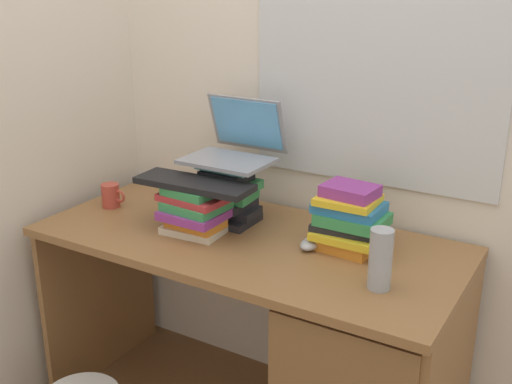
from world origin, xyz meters
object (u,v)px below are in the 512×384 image
(book_stack_keyboard_riser, at_px, (195,210))
(computer_mouse, at_px, (311,243))
(book_stack_side, at_px, (349,219))
(mug, at_px, (111,195))
(book_stack_tall, at_px, (226,194))
(keyboard, at_px, (194,184))
(water_bottle, at_px, (381,259))
(laptop, at_px, (236,145))
(desk, at_px, (341,361))

(book_stack_keyboard_riser, xyz_separation_m, computer_mouse, (0.41, 0.09, -0.07))
(book_stack_side, relative_size, mug, 2.24)
(book_stack_tall, relative_size, keyboard, 0.58)
(keyboard, bearing_deg, book_stack_tall, 75.30)
(book_stack_keyboard_riser, height_order, mug, book_stack_keyboard_riser)
(keyboard, distance_m, water_bottle, 0.71)
(book_stack_side, distance_m, keyboard, 0.54)
(book_stack_tall, bearing_deg, book_stack_side, 0.35)
(laptop, relative_size, keyboard, 0.73)
(computer_mouse, relative_size, water_bottle, 0.57)
(book_stack_keyboard_riser, bearing_deg, keyboard, 125.82)
(book_stack_side, bearing_deg, desk, -70.07)
(book_stack_side, bearing_deg, water_bottle, -49.22)
(laptop, distance_m, computer_mouse, 0.47)
(book_stack_side, xyz_separation_m, mug, (-0.94, -0.11, -0.05))
(water_bottle, bearing_deg, book_stack_keyboard_riser, 175.05)
(book_stack_tall, relative_size, book_stack_keyboard_riser, 1.02)
(keyboard, height_order, mug, keyboard)
(book_stack_tall, xyz_separation_m, book_stack_side, (0.48, 0.00, -0.00))
(book_stack_side, distance_m, computer_mouse, 0.15)
(book_stack_keyboard_riser, xyz_separation_m, keyboard, (-0.00, 0.00, 0.09))
(book_stack_tall, xyz_separation_m, keyboard, (-0.03, -0.15, 0.08))
(book_stack_keyboard_riser, xyz_separation_m, book_stack_side, (0.51, 0.16, 0.01))
(desk, bearing_deg, book_stack_keyboard_riser, -176.80)
(keyboard, distance_m, computer_mouse, 0.45)
(book_stack_tall, height_order, mug, book_stack_tall)
(desk, relative_size, mug, 13.71)
(keyboard, bearing_deg, computer_mouse, 8.87)
(desk, xyz_separation_m, keyboard, (-0.56, -0.03, 0.53))
(book_stack_side, xyz_separation_m, laptop, (-0.48, 0.06, 0.17))
(book_stack_tall, relative_size, water_bottle, 1.34)
(book_stack_side, height_order, laptop, laptop)
(book_stack_tall, distance_m, mug, 0.48)
(desk, relative_size, book_stack_tall, 6.01)
(computer_mouse, bearing_deg, desk, -20.75)
(book_stack_tall, distance_m, keyboard, 0.17)
(desk, height_order, water_bottle, water_bottle)
(book_stack_tall, height_order, laptop, laptop)
(laptop, relative_size, water_bottle, 1.68)
(laptop, distance_m, mug, 0.55)
(computer_mouse, xyz_separation_m, mug, (-0.84, -0.04, 0.03))
(book_stack_side, height_order, water_bottle, book_stack_side)
(book_stack_keyboard_riser, bearing_deg, mug, 174.37)
(computer_mouse, bearing_deg, book_stack_keyboard_riser, -167.85)
(book_stack_side, height_order, mug, book_stack_side)
(water_bottle, bearing_deg, keyboard, 174.75)
(book_stack_side, bearing_deg, computer_mouse, -146.10)
(mug, bearing_deg, keyboard, -5.15)
(book_stack_tall, distance_m, laptop, 0.18)
(water_bottle, bearing_deg, laptop, 157.52)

